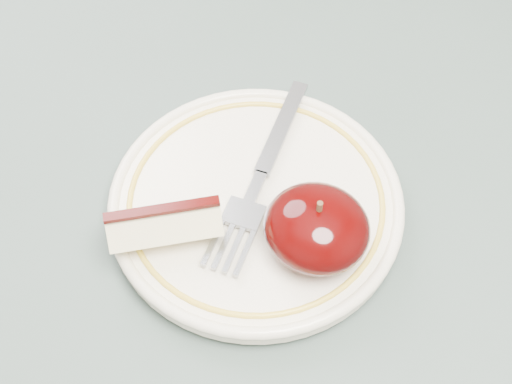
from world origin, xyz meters
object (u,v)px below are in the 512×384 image
at_px(apple_half, 317,228).
at_px(fork, 261,175).
at_px(plate, 256,203).
at_px(table, 203,240).

xyz_separation_m(apple_half, fork, (-0.06, 0.03, -0.02)).
xyz_separation_m(plate, apple_half, (0.05, -0.02, 0.03)).
distance_m(table, plate, 0.11).
bearing_deg(fork, apple_half, -126.92).
bearing_deg(table, fork, 15.88).
bearing_deg(apple_half, table, 169.53).
relative_size(table, apple_half, 12.44).
height_order(table, plate, plate).
height_order(table, apple_half, apple_half).
bearing_deg(table, plate, -4.87).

